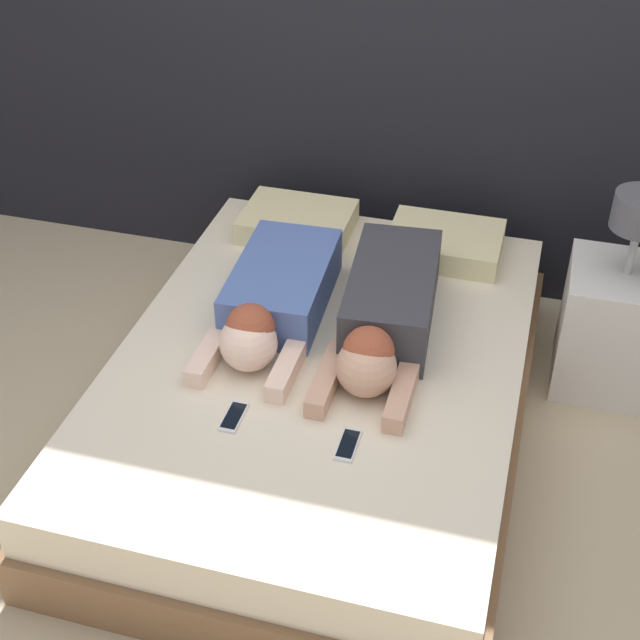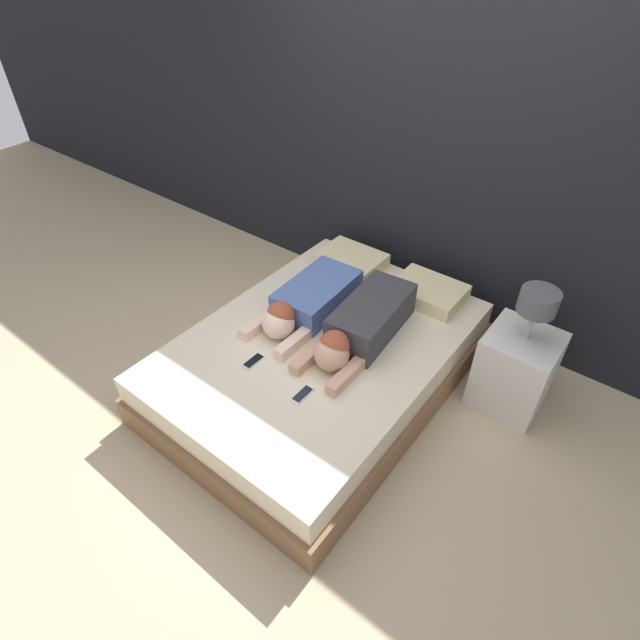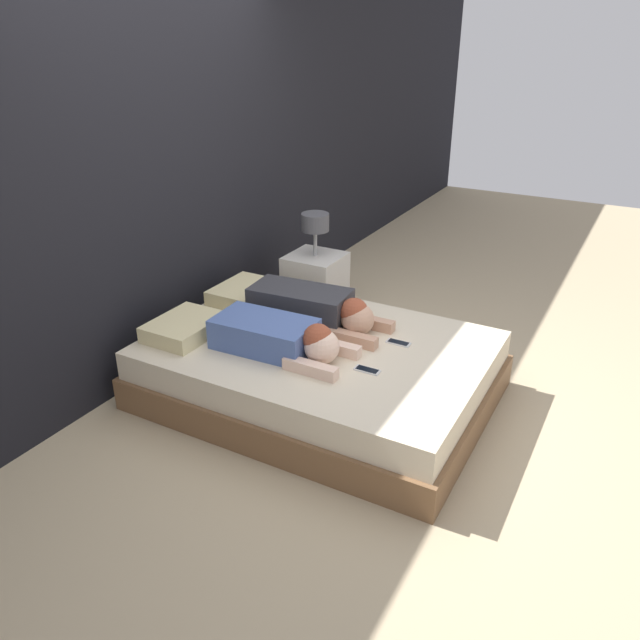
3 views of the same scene
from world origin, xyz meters
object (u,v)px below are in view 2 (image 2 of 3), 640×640
Objects in this scene: pillow_head_left at (351,260)px; nightstand at (516,366)px; bed at (320,361)px; person_left at (306,303)px; pillow_head_right at (428,292)px; person_right at (361,326)px; cell_phone_right at (303,394)px; cell_phone_left at (254,361)px.

nightstand is (1.37, -0.17, -0.14)m from pillow_head_left.
bed is 0.39m from person_left.
bed is 0.89m from pillow_head_left.
person_right is (-0.12, -0.65, 0.06)m from pillow_head_right.
cell_phone_left is at bearing 176.31° from cell_phone_right.
person_right is 6.32× the size of cell_phone_left.
cell_phone_left and cell_phone_right have the same top height.
bed is 4.41× the size of pillow_head_right.
cell_phone_right is at bearing -128.26° from nightstand.
pillow_head_left is at bearing 180.00° from pillow_head_right.
bed is 2.19× the size of person_right.
bed is 2.40× the size of nightstand.
person_right is at bearing -150.35° from nightstand.
cell_phone_left is 0.17× the size of nightstand.
pillow_head_left is 3.14× the size of cell_phone_right.
pillow_head_right reaches higher than cell_phone_right.
bed is 0.52m from cell_phone_right.
pillow_head_right is at bearing 79.66° from person_right.
person_right is (0.43, 0.01, 0.02)m from person_left.
pillow_head_right is 1.23m from cell_phone_right.
person_right is at bearing 90.84° from cell_phone_right.
pillow_head_left and pillow_head_right have the same top height.
bed is at bearing -31.71° from person_left.
person_right is 0.68m from cell_phone_left.
cell_phone_right is at bearing -3.69° from cell_phone_left.
pillow_head_right is 0.50× the size of person_right.
bed is at bearing -67.78° from pillow_head_left.
pillow_head_right is (0.32, 0.79, 0.25)m from bed.
pillow_head_left is 0.50× the size of person_right.
pillow_head_right is 3.14× the size of cell_phone_right.
pillow_head_left is at bearing 129.18° from person_right.
pillow_head_right is at bearing 0.00° from pillow_head_left.
nightstand is at bearing -13.38° from pillow_head_right.
person_left is at bearing 127.43° from cell_phone_right.
bed is 0.40m from person_right.
cell_phone_right is 0.17× the size of nightstand.
pillow_head_right is at bearing 50.21° from person_left.
person_right reaches higher than pillow_head_left.
pillow_head_left is at bearing 113.69° from cell_phone_right.
person_left is at bearing -159.09° from nightstand.
pillow_head_right is 0.53× the size of person_left.
cell_phone_left is (0.04, -0.54, -0.09)m from person_left.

